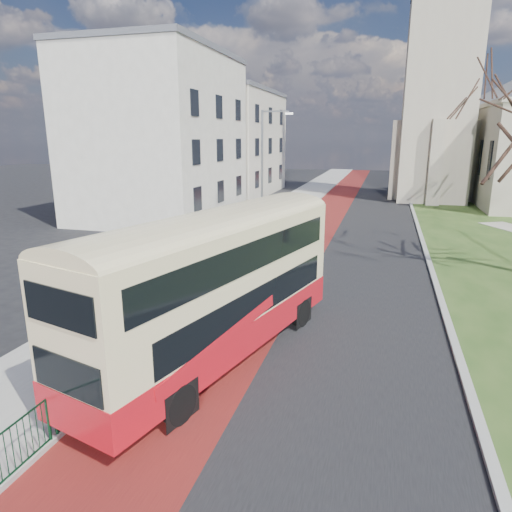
% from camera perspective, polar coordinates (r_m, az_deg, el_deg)
% --- Properties ---
extents(ground, '(160.00, 160.00, 0.00)m').
position_cam_1_polar(ground, '(14.27, -0.75, -12.21)').
color(ground, black).
rests_on(ground, ground).
extents(road_carriageway, '(9.00, 120.00, 0.01)m').
position_cam_1_polar(road_carriageway, '(32.89, 11.81, 3.13)').
color(road_carriageway, black).
rests_on(road_carriageway, ground).
extents(bus_lane, '(3.40, 120.00, 0.01)m').
position_cam_1_polar(bus_lane, '(33.18, 7.15, 3.43)').
color(bus_lane, '#591414').
rests_on(bus_lane, ground).
extents(pavement_west, '(4.00, 120.00, 0.12)m').
position_cam_1_polar(pavement_west, '(33.93, 0.79, 3.89)').
color(pavement_west, gray).
rests_on(pavement_west, ground).
extents(kerb_west, '(0.25, 120.00, 0.13)m').
position_cam_1_polar(kerb_west, '(33.48, 4.11, 3.71)').
color(kerb_west, '#999993').
rests_on(kerb_west, ground).
extents(kerb_east, '(0.25, 80.00, 0.13)m').
position_cam_1_polar(kerb_east, '(34.86, 19.63, 3.33)').
color(kerb_east, '#999993').
rests_on(kerb_east, ground).
extents(pedestrian_railing, '(0.07, 24.00, 1.12)m').
position_cam_1_polar(pedestrian_railing, '(18.45, -6.01, -4.02)').
color(pedestrian_railing, '#0C361D').
rests_on(pedestrian_railing, ground).
extents(gothic_church, '(16.38, 18.00, 40.00)m').
position_cam_1_polar(gothic_church, '(51.40, 27.59, 20.66)').
color(gothic_church, gray).
rests_on(gothic_church, ground).
extents(street_block_near, '(10.30, 14.30, 13.00)m').
position_cam_1_polar(street_block_near, '(38.47, -11.85, 14.54)').
color(street_block_near, beige).
rests_on(street_block_near, ground).
extents(street_block_far, '(10.30, 16.30, 11.50)m').
position_cam_1_polar(street_block_far, '(53.20, -3.64, 13.99)').
color(street_block_far, beige).
rests_on(street_block_far, ground).
extents(streetlamp, '(2.13, 0.18, 8.00)m').
position_cam_1_polar(streetlamp, '(31.28, 1.03, 11.34)').
color(streetlamp, gray).
rests_on(streetlamp, pavement_west).
extents(bus, '(4.95, 10.49, 4.28)m').
position_cam_1_polar(bus, '(13.19, -4.85, -3.10)').
color(bus, '#AD1019').
rests_on(bus, ground).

